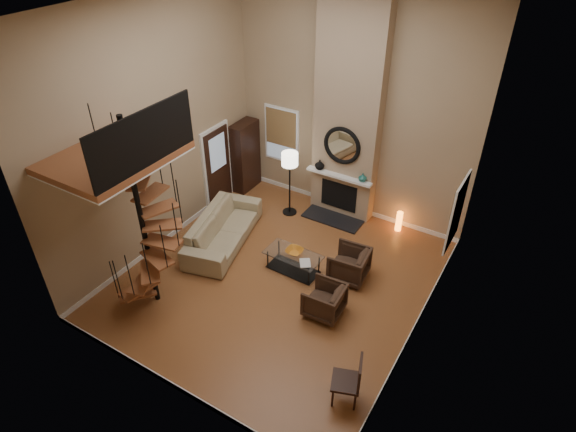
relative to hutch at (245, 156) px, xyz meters
The scene contains 33 objects.
ground 4.03m from the hutch, 44.87° to the right, with size 6.00×6.50×0.01m, color #A66535.
back_wall 3.34m from the hutch, ahead, with size 6.00×0.02×5.50m, color tan.
front_wall 6.86m from the hutch, 65.23° to the right, with size 6.00×0.02×5.50m, color tan.
left_wall 3.31m from the hutch, 94.65° to the right, with size 0.02×6.50×5.50m, color tan.
right_wall 6.65m from the hutch, 25.57° to the right, with size 0.02×6.50×5.50m, color tan.
ceiling 6.00m from the hutch, 44.87° to the right, with size 6.00×6.50×0.01m, color silver.
baseboard_back 2.95m from the hutch, ahead, with size 6.00×0.02×0.12m, color white.
baseboard_front 6.67m from the hutch, 65.19° to the right, with size 6.00×0.02×0.12m, color white.
baseboard_left 2.91m from the hutch, 94.45° to the right, with size 0.02×6.50×0.12m, color white.
baseboard_right 6.45m from the hutch, 25.61° to the right, with size 0.02×6.50×0.12m, color white.
chimney_breast 3.32m from the hutch, ahead, with size 1.60×0.38×5.50m, color #9C8265.
hearth 2.93m from the hutch, ahead, with size 1.50×0.60×0.04m, color black.
firebox 2.81m from the hutch, ahead, with size 0.95×0.02×0.72m, color black.
mantel 2.78m from the hutch, ahead, with size 1.70×0.18×0.06m, color white.
mirror_frame 2.95m from the hutch, ahead, with size 0.94×0.94×0.10m, color black.
mirror_disc 2.95m from the hutch, ahead, with size 0.80×0.80×0.01m, color white.
vase_left 2.25m from the hutch, ahead, with size 0.24×0.24×0.25m, color black.
vase_right 3.39m from the hutch, ahead, with size 0.20×0.20×0.21m, color #195952.
window_back 1.20m from the hutch, 27.69° to the left, with size 1.02×0.06×1.52m.
window_right 5.84m from the hutch, ahead, with size 0.06×1.02×1.52m.
entry_door 0.98m from the hutch, 100.57° to the right, with size 0.10×1.05×2.16m.
loft 5.16m from the hutch, 80.90° to the right, with size 1.70×2.20×1.09m.
spiral_stair 4.73m from the hutch, 77.70° to the right, with size 1.47×1.47×4.06m.
hutch is the anchor object (origin of this frame).
sofa 2.60m from the hutch, 67.11° to the right, with size 2.57×1.01×0.75m, color tan.
armchair_near 4.58m from the hutch, 25.23° to the right, with size 0.76×0.78×0.71m, color #3C271B.
armchair_far 5.25m from the hutch, 37.29° to the right, with size 0.71×0.73×0.66m, color #3C271B.
coffee_table 3.82m from the hutch, 39.18° to the right, with size 1.25×0.65×0.46m.
bowl 3.75m from the hutch, 38.59° to the right, with size 0.37×0.37×0.09m, color orange.
book 4.15m from the hutch, 37.73° to the right, with size 0.22×0.30×0.03m, color gray.
floor_lamp 1.81m from the hutch, 15.88° to the right, with size 0.40×0.40×1.71m.
accent_lamp 4.41m from the hutch, ahead, with size 0.15×0.15×0.53m, color orange.
side_chair 7.12m from the hutch, 41.08° to the right, with size 0.58×0.58×0.97m.
Camera 1 is at (4.24, -6.61, 7.12)m, focal length 30.37 mm.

